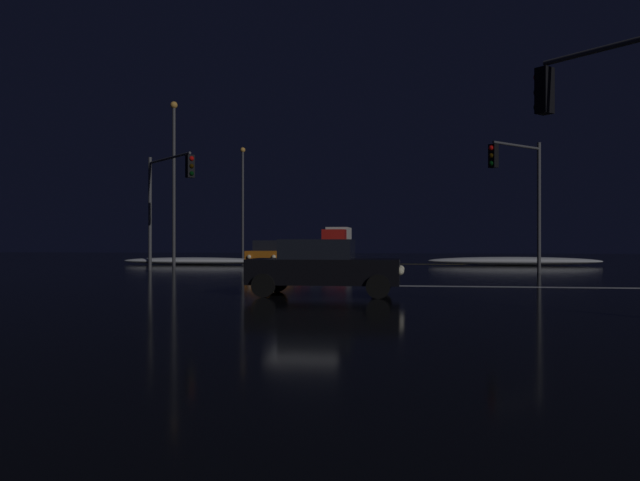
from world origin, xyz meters
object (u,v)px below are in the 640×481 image
Objects in this scene: traffic_signal_ne at (520,182)px; streetlamp_left_far at (243,195)px; sedan_red at (292,253)px; box_truck at (338,240)px; sedan_silver at (331,249)px; traffic_signal_nw at (166,189)px; sedan_orange at (270,254)px; sedan_white at (306,251)px; sedan_black_crossing at (323,267)px; sedan_blue at (325,249)px; streetlamp_left_near at (174,172)px; sedan_green at (317,250)px.

streetlamp_left_far is at bearing 130.84° from traffic_signal_ne.
box_truck is at bearing 90.85° from sedan_red.
traffic_signal_ne is 29.42m from streetlamp_left_far.
box_truck is 1.32× the size of traffic_signal_ne.
sedan_silver is 0.52× the size of box_truck.
box_truck is 39.72m from traffic_signal_nw.
sedan_red is 10.99m from traffic_signal_nw.
sedan_silver is 0.69× the size of traffic_signal_ne.
sedan_red is (0.15, 5.50, 0.00)m from sedan_orange.
traffic_signal_nw is at bearing -84.48° from streetlamp_left_far.
sedan_red is at bearing -88.47° from sedan_white.
sedan_black_crossing is at bearing -84.02° from box_truck.
streetlamp_left_far reaches higher than sedan_blue.
sedan_orange is at bearing -22.65° from streetlamp_left_near.
traffic_signal_ne reaches higher than box_truck.
sedan_white is 11.16m from sedan_blue.
sedan_orange is 17.92m from sedan_green.
streetlamp_left_near is (-6.48, -20.43, 4.90)m from sedan_blue.
sedan_black_crossing is (5.42, -51.77, -0.91)m from box_truck.
sedan_orange and sedan_black_crossing have the same top height.
sedan_orange is 0.52× the size of box_truck.
streetlamp_left_near is (0.00, -16.00, 0.22)m from streetlamp_left_far.
sedan_white is 23.49m from box_truck.
traffic_signal_nw is 0.95× the size of traffic_signal_ne.
streetlamp_left_far is at bearing 134.27° from sedan_white.
sedan_white is at bearing 74.71° from traffic_signal_nw.
sedan_silver is at bearing 76.33° from streetlamp_left_near.
sedan_green is at bearing -89.45° from sedan_blue.
sedan_red is 0.73× the size of traffic_signal_nw.
sedan_blue is at bearing 90.80° from sedan_red.
traffic_signal_nw is 0.59× the size of streetlamp_left_near.
sedan_red and sedan_silver have the same top height.
box_truck is 1.91× the size of sedan_black_crossing.
sedan_blue is at bearing 34.36° from streetlamp_left_far.
sedan_blue is (-0.05, 5.26, 0.00)m from sedan_green.
sedan_blue and sedan_silver have the same top height.
sedan_orange is 5.50m from sedan_red.
streetlamp_left_far is at bearing 95.52° from traffic_signal_nw.
sedan_orange is 12.02m from sedan_white.
sedan_blue is at bearing 90.55° from sedan_green.
box_truck is (-0.08, 6.58, 0.91)m from sedan_silver.
sedan_orange and sedan_silver have the same top height.
streetlamp_left_near is at bearing 121.60° from sedan_black_crossing.
streetlamp_left_far reaches higher than sedan_orange.
streetlamp_left_near is (-6.53, -15.17, 4.90)m from sedan_green.
sedan_black_crossing is (5.15, -28.30, 0.00)m from sedan_white.
sedan_orange is 23.18m from sedan_blue.
traffic_signal_ne reaches higher than sedan_orange.
sedan_red is at bearing -89.15° from box_truck.
streetlamp_left_near is (-6.36, -26.16, 4.90)m from sedan_silver.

